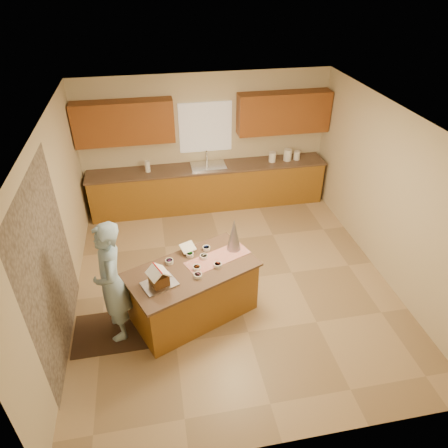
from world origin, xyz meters
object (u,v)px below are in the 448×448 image
Objects in this scene: boy at (112,283)px; tinsel_tree at (234,234)px; island_base at (193,293)px; gingerbread_house at (159,278)px.

tinsel_tree is at bearing 97.83° from boy.
tinsel_tree is 0.29× the size of boy.
island_base is 0.78m from gingerbread_house.
island_base is 4.93× the size of gingerbread_house.
island_base is at bearing 28.43° from gingerbread_house.
tinsel_tree is at bearing 3.67° from island_base.
gingerbread_house is at bearing -152.46° from tinsel_tree.
gingerbread_house is at bearing 72.45° from boy.
boy reaches higher than tinsel_tree.
gingerbread_house is (-0.46, -0.25, 0.58)m from island_base.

